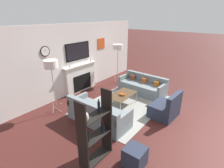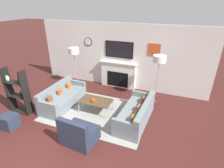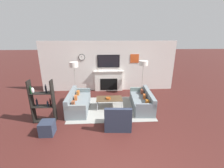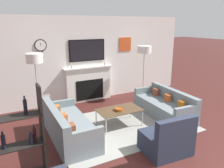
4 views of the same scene
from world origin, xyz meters
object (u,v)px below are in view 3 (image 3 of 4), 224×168
armchair (118,120)px  coffee_table (109,99)px  couch_right (142,102)px  floor_lamp_right (143,64)px  ottoman (47,128)px  couch_left (78,103)px  decorative_bowl (108,98)px  shelf_unit (42,102)px  floor_lamp_left (74,65)px

armchair → coffee_table: size_ratio=0.84×
couch_right → floor_lamp_right: bearing=77.0°
coffee_table → ottoman: 2.64m
armchair → coffee_table: 1.49m
couch_left → decorative_bowl: (1.27, 0.00, 0.19)m
armchair → coffee_table: (-0.23, 1.47, 0.13)m
coffee_table → decorative_bowl: size_ratio=5.04×
couch_right → shelf_unit: shelf_unit is taller
decorative_bowl → couch_right: bearing=-0.1°
ottoman → shelf_unit: bearing=115.4°
shelf_unit → couch_right: bearing=13.1°
floor_lamp_right → decorative_bowl: bearing=-140.1°
couch_right → ottoman: 3.81m
coffee_table → floor_lamp_left: floor_lamp_left is taller
armchair → shelf_unit: (-2.60, 0.54, 0.49)m
decorative_bowl → floor_lamp_right: floor_lamp_right is taller
coffee_table → decorative_bowl: bearing=-136.0°
armchair → shelf_unit: bearing=168.2°
ottoman → armchair: bearing=5.7°
ottoman → floor_lamp_right: bearing=39.9°
decorative_bowl → floor_lamp_left: (-1.62, 1.51, 1.13)m
floor_lamp_right → ottoman: 5.13m
floor_lamp_right → floor_lamp_left: bearing=-180.0°
floor_lamp_left → armchair: bearing=-57.3°
shelf_unit → ottoman: shelf_unit is taller
decorative_bowl → shelf_unit: shelf_unit is taller
couch_right → decorative_bowl: bearing=179.9°
decorative_bowl → shelf_unit: bearing=-159.2°
armchair → floor_lamp_right: bearing=62.4°
shelf_unit → ottoman: 1.01m
couch_left → decorative_bowl: 1.28m
armchair → shelf_unit: size_ratio=0.59×
couch_right → coffee_table: size_ratio=1.76×
floor_lamp_right → ottoman: (-3.78, -3.16, -1.41)m
armchair → floor_lamp_right: size_ratio=0.51×
shelf_unit → decorative_bowl: bearing=20.8°
armchair → ottoman: 2.25m
shelf_unit → ottoman: (0.36, -0.77, -0.55)m
armchair → floor_lamp_right: floor_lamp_right is taller
floor_lamp_left → shelf_unit: floor_lamp_left is taller
couch_right → floor_lamp_left: 3.68m
couch_right → ottoman: couch_right is taller
decorative_bowl → floor_lamp_left: 2.48m
coffee_table → floor_lamp_right: (1.77, 1.47, 1.23)m
couch_right → floor_lamp_left: size_ratio=1.10×
couch_left → shelf_unit: bearing=-140.3°
floor_lamp_right → ottoman: bearing=-140.1°
coffee_table → couch_right: bearing=-1.9°
decorative_bowl → floor_lamp_right: bearing=39.9°
armchair → couch_right: bearing=50.2°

